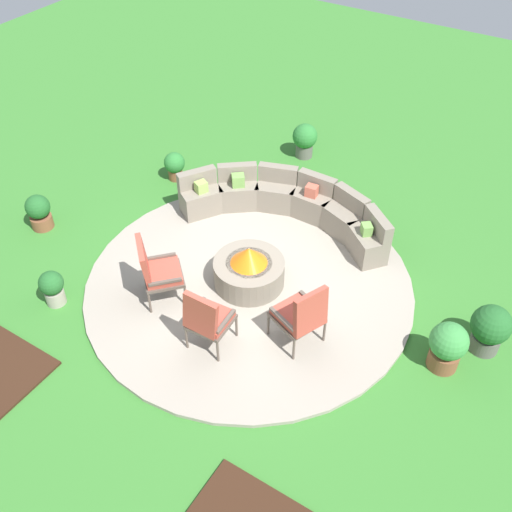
{
  "coord_description": "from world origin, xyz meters",
  "views": [
    {
      "loc": [
        3.56,
        -5.47,
        6.45
      ],
      "look_at": [
        0.0,
        0.2,
        0.45
      ],
      "focal_mm": 41.38,
      "sensor_mm": 36.0,
      "label": 1
    }
  ],
  "objects": [
    {
      "name": "lounge_chair_back_left",
      "position": [
        1.23,
        -0.61,
        0.6
      ],
      "size": [
        0.79,
        0.76,
        1.05
      ],
      "rotation": [
        0.0,
        0.0,
        7.48
      ],
      "color": "brown",
      "rests_on": "patio_circle"
    },
    {
      "name": "potted_plant_3",
      "position": [
        3.05,
        0.08,
        0.41
      ],
      "size": [
        0.52,
        0.52,
        0.75
      ],
      "color": "brown",
      "rests_on": "ground_plane"
    },
    {
      "name": "ground_plane",
      "position": [
        0.0,
        0.0,
        0.0
      ],
      "size": [
        24.0,
        24.0,
        0.0
      ],
      "primitive_type": "plane",
      "color": "#387A2D"
    },
    {
      "name": "potted_plant_5",
      "position": [
        -2.26,
        -1.85,
        0.32
      ],
      "size": [
        0.37,
        0.37,
        0.59
      ],
      "color": "#A89E8E",
      "rests_on": "ground_plane"
    },
    {
      "name": "potted_plant_0",
      "position": [
        3.43,
        0.68,
        0.41
      ],
      "size": [
        0.55,
        0.55,
        0.76
      ],
      "color": "#605B56",
      "rests_on": "ground_plane"
    },
    {
      "name": "curved_stone_bench",
      "position": [
        -0.27,
        1.67,
        0.37
      ],
      "size": [
        3.72,
        1.56,
        0.77
      ],
      "color": "gray",
      "rests_on": "patio_circle"
    },
    {
      "name": "potted_plant_2",
      "position": [
        -3.8,
        -0.69,
        0.34
      ],
      "size": [
        0.42,
        0.42,
        0.64
      ],
      "color": "brown",
      "rests_on": "ground_plane"
    },
    {
      "name": "lounge_chair_front_right",
      "position": [
        0.21,
        -1.36,
        0.62
      ],
      "size": [
        0.58,
        0.58,
        1.09
      ],
      "rotation": [
        0.0,
        0.0,
        6.35
      ],
      "color": "brown",
      "rests_on": "patio_circle"
    },
    {
      "name": "lounge_chair_front_left",
      "position": [
        -0.97,
        -0.97,
        0.61
      ],
      "size": [
        0.83,
        0.85,
        1.08
      ],
      "rotation": [
        0.0,
        0.0,
        5.53
      ],
      "color": "brown",
      "rests_on": "patio_circle"
    },
    {
      "name": "potted_plant_1",
      "position": [
        -2.76,
        1.7,
        0.31
      ],
      "size": [
        0.39,
        0.39,
        0.56
      ],
      "color": "brown",
      "rests_on": "ground_plane"
    },
    {
      "name": "patio_circle",
      "position": [
        0.0,
        0.0,
        0.03
      ],
      "size": [
        5.04,
        5.04,
        0.06
      ],
      "primitive_type": "cylinder",
      "color": "#9E9384",
      "rests_on": "ground_plane"
    },
    {
      "name": "potted_plant_4",
      "position": [
        -1.06,
        3.71,
        0.39
      ],
      "size": [
        0.49,
        0.49,
        0.7
      ],
      "color": "#605B56",
      "rests_on": "ground_plane"
    },
    {
      "name": "fire_pit",
      "position": [
        0.0,
        0.0,
        0.33
      ],
      "size": [
        1.09,
        1.09,
        0.69
      ],
      "color": "gray",
      "rests_on": "patio_circle"
    }
  ]
}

